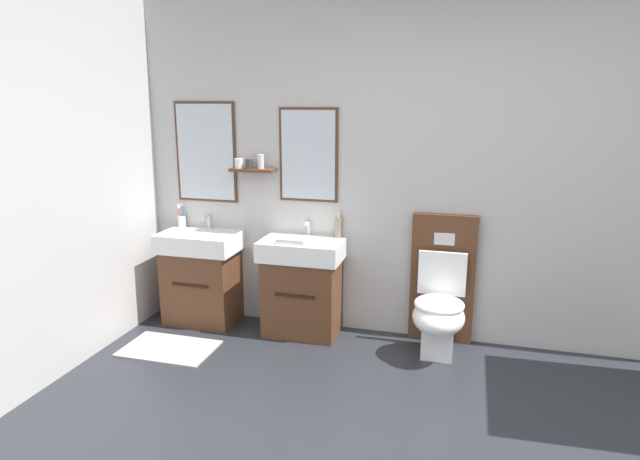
% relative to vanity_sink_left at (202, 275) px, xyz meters
% --- Properties ---
extents(wall_back, '(5.17, 0.27, 2.64)m').
position_rel_vanity_sink_left_xyz_m(wall_back, '(1.96, 0.24, 0.92)').
color(wall_back, '#B7B5B2').
rests_on(wall_back, ground).
extents(bath_mat, '(0.68, 0.44, 0.01)m').
position_rel_vanity_sink_left_xyz_m(bath_mat, '(-0.00, -0.57, -0.40)').
color(bath_mat, '#9E9993').
rests_on(bath_mat, ground).
extents(vanity_sink_left, '(0.64, 0.44, 0.77)m').
position_rel_vanity_sink_left_xyz_m(vanity_sink_left, '(0.00, 0.00, 0.00)').
color(vanity_sink_left, '#56331E').
rests_on(vanity_sink_left, ground).
extents(tap_on_left_sink, '(0.03, 0.13, 0.11)m').
position_rel_vanity_sink_left_xyz_m(tap_on_left_sink, '(-0.00, 0.15, 0.44)').
color(tap_on_left_sink, silver).
rests_on(tap_on_left_sink, vanity_sink_left).
extents(vanity_sink_right, '(0.64, 0.44, 0.77)m').
position_rel_vanity_sink_left_xyz_m(vanity_sink_right, '(0.88, 0.00, 0.00)').
color(vanity_sink_right, '#56331E').
rests_on(vanity_sink_right, ground).
extents(tap_on_right_sink, '(0.03, 0.13, 0.11)m').
position_rel_vanity_sink_left_xyz_m(tap_on_right_sink, '(0.88, 0.15, 0.44)').
color(tap_on_right_sink, silver).
rests_on(tap_on_right_sink, vanity_sink_right).
extents(toilet, '(0.48, 0.62, 1.00)m').
position_rel_vanity_sink_left_xyz_m(toilet, '(1.95, -0.02, -0.03)').
color(toilet, '#56331E').
rests_on(toilet, ground).
extents(toothbrush_cup, '(0.07, 0.07, 0.21)m').
position_rel_vanity_sink_left_xyz_m(toothbrush_cup, '(-0.24, 0.14, 0.42)').
color(toothbrush_cup, silver).
rests_on(toothbrush_cup, vanity_sink_left).
extents(soap_dispenser, '(0.06, 0.06, 0.20)m').
position_rel_vanity_sink_left_xyz_m(soap_dispenser, '(1.13, 0.15, 0.45)').
color(soap_dispenser, gray).
rests_on(soap_dispenser, vanity_sink_right).
extents(folded_hand_towel, '(0.22, 0.16, 0.04)m').
position_rel_vanity_sink_left_xyz_m(folded_hand_towel, '(0.84, -0.12, 0.39)').
color(folded_hand_towel, white).
rests_on(folded_hand_towel, vanity_sink_right).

